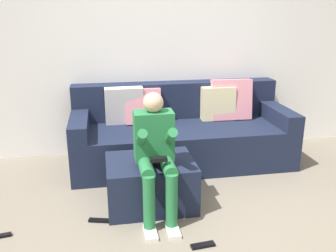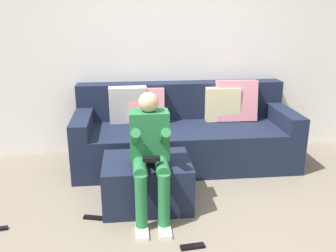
% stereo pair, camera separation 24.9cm
% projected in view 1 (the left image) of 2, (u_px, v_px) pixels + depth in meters
% --- Properties ---
extents(ground_plane, '(7.48, 7.48, 0.00)m').
position_uv_depth(ground_plane, '(202.00, 241.00, 2.90)').
color(ground_plane, slate).
extents(wall_back, '(5.76, 0.10, 2.50)m').
position_uv_depth(wall_back, '(159.00, 50.00, 4.47)').
color(wall_back, white).
rests_on(wall_back, ground_plane).
extents(couch_sectional, '(2.47, 0.98, 0.94)m').
position_uv_depth(couch_sectional, '(181.00, 133.00, 4.34)').
color(couch_sectional, '#192138').
rests_on(couch_sectional, ground_plane).
extents(ottoman, '(0.79, 0.61, 0.43)m').
position_uv_depth(ottoman, '(151.00, 183.00, 3.39)').
color(ottoman, '#192138').
rests_on(ottoman, ground_plane).
extents(person_seated, '(0.33, 0.62, 1.07)m').
position_uv_depth(person_seated, '(155.00, 149.00, 3.11)').
color(person_seated, '#26723F').
rests_on(person_seated, ground_plane).
extents(remote_near_ottoman, '(0.19, 0.07, 0.02)m').
position_uv_depth(remote_near_ottoman, '(203.00, 245.00, 2.83)').
color(remote_near_ottoman, black).
rests_on(remote_near_ottoman, ground_plane).
extents(remote_by_storage_bin, '(0.20, 0.09, 0.02)m').
position_uv_depth(remote_by_storage_bin, '(100.00, 220.00, 3.16)').
color(remote_by_storage_bin, black).
rests_on(remote_by_storage_bin, ground_plane).
extents(remote_under_side_table, '(0.15, 0.07, 0.02)m').
position_uv_depth(remote_under_side_table, '(2.00, 236.00, 2.95)').
color(remote_under_side_table, black).
rests_on(remote_under_side_table, ground_plane).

